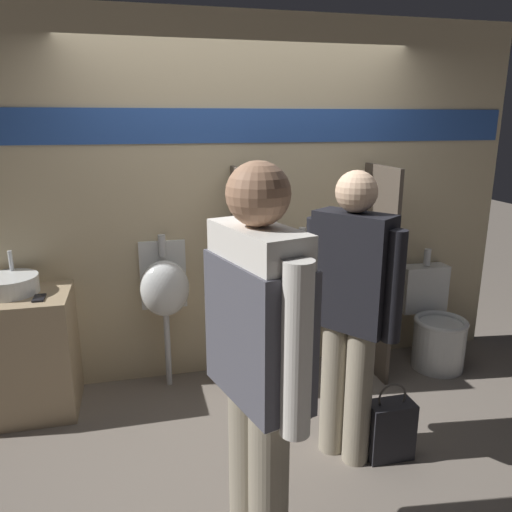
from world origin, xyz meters
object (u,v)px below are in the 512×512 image
at_px(sink_basin, 9,285).
at_px(person_in_vest, 258,357).
at_px(cell_phone, 39,298).
at_px(toilet, 435,328).
at_px(urinal_near_counter, 165,288).
at_px(person_with_lanyard, 350,308).
at_px(shopping_bag, 390,429).
at_px(urinal_far, 304,277).

relative_size(sink_basin, person_in_vest, 0.21).
bearing_deg(cell_phone, toilet, 1.17).
relative_size(sink_basin, toilet, 0.40).
bearing_deg(urinal_near_counter, toilet, -4.79).
xyz_separation_m(toilet, person_with_lanyard, (-1.19, -0.92, 0.63)).
distance_m(sink_basin, person_in_vest, 2.13).
bearing_deg(urinal_near_counter, shopping_bag, -44.14).
height_order(urinal_far, toilet, urinal_far).
relative_size(urinal_near_counter, toilet, 1.24).
xyz_separation_m(person_in_vest, person_with_lanyard, (0.70, 0.68, -0.12)).
distance_m(cell_phone, urinal_near_counter, 0.85).
height_order(sink_basin, person_in_vest, person_in_vest).
bearing_deg(urinal_far, sink_basin, -177.77).
distance_m(toilet, shopping_bag, 1.38).
bearing_deg(shopping_bag, person_in_vest, -148.20).
relative_size(toilet, shopping_bag, 1.91).
height_order(cell_phone, person_in_vest, person_in_vest).
distance_m(cell_phone, person_with_lanyard, 1.97).
bearing_deg(urinal_near_counter, urinal_far, 0.00).
height_order(sink_basin, shopping_bag, sink_basin).
distance_m(person_in_vest, person_with_lanyard, 0.98).
distance_m(sink_basin, person_with_lanyard, 2.23).
distance_m(cell_phone, urinal_far, 1.91).
bearing_deg(urinal_near_counter, cell_phone, -163.44).
bearing_deg(person_in_vest, shopping_bag, -74.31).
xyz_separation_m(sink_basin, urinal_near_counter, (1.02, 0.08, -0.13)).
bearing_deg(urinal_far, urinal_near_counter, 180.00).
xyz_separation_m(toilet, shopping_bag, (-0.93, -1.00, -0.13)).
bearing_deg(sink_basin, shopping_bag, -26.23).
height_order(person_with_lanyard, shopping_bag, person_with_lanyard).
bearing_deg(cell_phone, sink_basin, 142.50).
bearing_deg(person_in_vest, cell_phone, 18.88).
height_order(toilet, shopping_bag, toilet).
xyz_separation_m(cell_phone, toilet, (2.97, 0.06, -0.54)).
relative_size(urinal_near_counter, shopping_bag, 2.37).
bearing_deg(person_with_lanyard, toilet, -88.69).
height_order(urinal_far, shopping_bag, urinal_far).
relative_size(toilet, person_in_vest, 0.51).
bearing_deg(sink_basin, toilet, -1.79).
distance_m(sink_basin, shopping_bag, 2.60).
bearing_deg(toilet, sink_basin, 178.21).
bearing_deg(person_in_vest, person_with_lanyard, -61.95).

